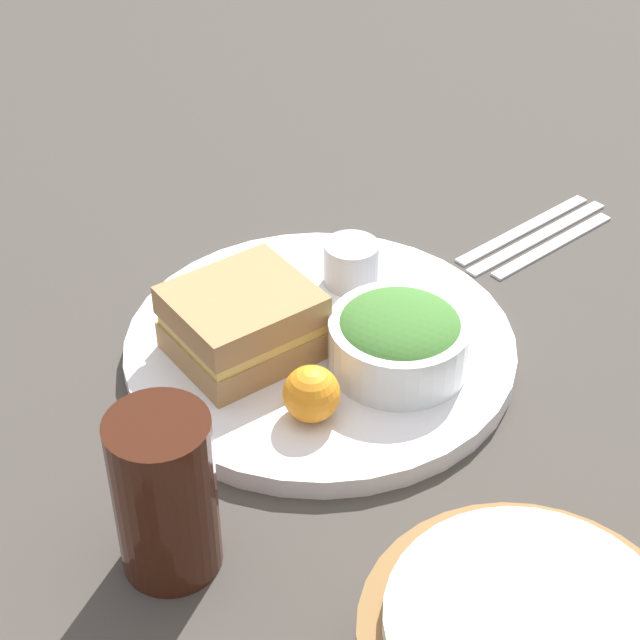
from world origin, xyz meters
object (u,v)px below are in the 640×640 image
Objects in this scene: sandwich at (242,322)px; spoon at (553,244)px; knife at (538,236)px; drink_glass at (165,495)px; fork at (524,228)px; plate at (320,348)px; salad_bowl at (399,338)px; dressing_cup at (351,263)px.

sandwich is 0.33m from spoon.
knife and spoon have the same top height.
drink_glass is 0.50m from fork.
knife is at bearing -163.39° from plate.
drink_glass reaches higher than plate.
drink_glass is at bearing -166.47° from fork.
knife is (-0.26, -0.08, -0.01)m from plate.
sandwich is 0.12m from salad_bowl.
plate is at bearing -176.18° from fork.
spoon is (-0.22, -0.11, -0.04)m from salad_bowl.
spoon is at bearing -153.99° from drink_glass.
plate is 2.58× the size of sandwich.
salad_bowl is at bearing -161.54° from fork.
dressing_cup reaches higher than knife.
sandwich is 1.00× the size of drink_glass.
dressing_cup is at bearing -156.39° from sandwich.
spoon is (-0.32, -0.05, -0.04)m from sandwich.
plate reaches higher than knife.
fork is at bearing -149.85° from drink_glass.
fork is at bearing 90.00° from spoon.
dressing_cup is at bearing -96.59° from salad_bowl.
salad_bowl reaches higher than plate.
sandwich is at bearing -124.23° from drink_glass.
fork is 0.95× the size of knife.
salad_bowl is 0.63× the size of fork.
plate is 2.00× the size of spoon.
sandwich is at bearing 171.97° from spoon.
spoon is at bearing -90.00° from fork.
drink_glass is at bearing -170.61° from spoon.
drink_glass reaches higher than fork.
fork is (-0.20, -0.03, -0.03)m from dressing_cup.
sandwich is 1.12× the size of salad_bowl.
fork is at bearing -144.93° from salad_bowl.
salad_bowl is 0.70× the size of spoon.
plate is at bearing 170.01° from sandwich.
drink_glass is (0.11, 0.16, 0.01)m from sandwich.
spoon is (-0.26, -0.06, -0.01)m from plate.
knife is at bearing 90.00° from spoon.
dressing_cup is 0.27× the size of fork.
fork is (-0.21, -0.15, -0.04)m from salad_bowl.
dressing_cup is 0.20m from fork.
drink_glass is (0.23, 0.22, 0.02)m from dressing_cup.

